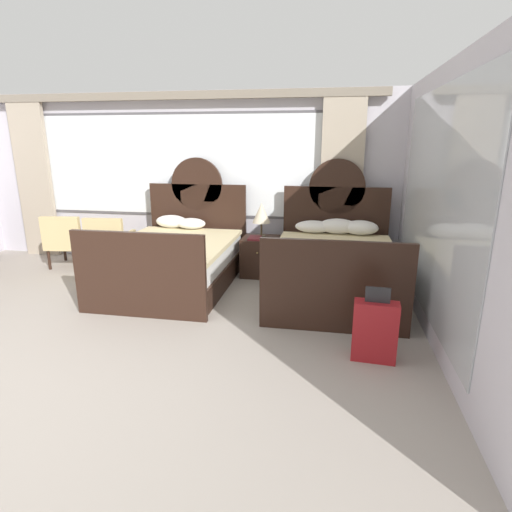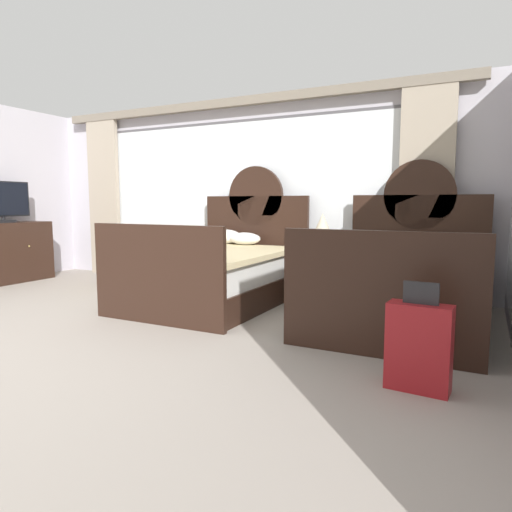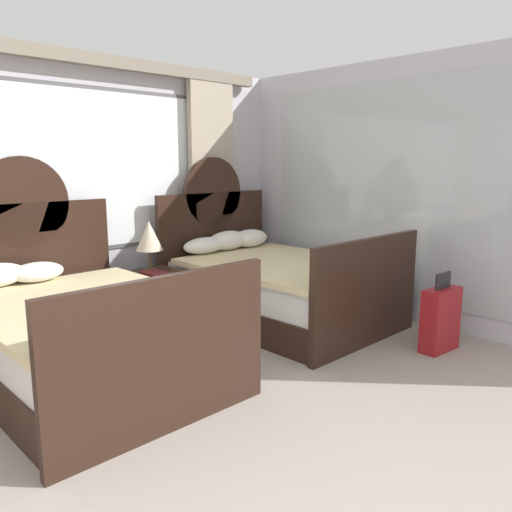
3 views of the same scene
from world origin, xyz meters
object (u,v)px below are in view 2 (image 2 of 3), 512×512
(table_lamp_on_nightstand, at_px, (322,226))
(bed_near_mirror, at_px, (402,286))
(nightstand_between_beds, at_px, (320,278))
(armchair_by_window_left, at_px, (160,256))
(armchair_by_window_centre, at_px, (122,253))
(tv_flatscreen, at_px, (3,201))
(book_on_nightstand, at_px, (312,254))
(suitcase_on_floor, at_px, (419,347))
(bed_near_window, at_px, (217,272))

(table_lamp_on_nightstand, bearing_deg, bed_near_mirror, -33.27)
(nightstand_between_beds, height_order, armchair_by_window_left, armchair_by_window_left)
(nightstand_between_beds, xyz_separation_m, armchair_by_window_centre, (-3.09, -0.13, 0.17))
(bed_near_mirror, bearing_deg, tv_flatscreen, -177.13)
(tv_flatscreen, relative_size, armchair_by_window_left, 1.02)
(table_lamp_on_nightstand, distance_m, book_on_nightstand, 0.39)
(table_lamp_on_nightstand, distance_m, suitcase_on_floor, 2.86)
(bed_near_mirror, distance_m, nightstand_between_beds, 1.26)
(table_lamp_on_nightstand, bearing_deg, suitcase_on_floor, -58.61)
(book_on_nightstand, bearing_deg, armchair_by_window_centre, -179.49)
(bed_near_mirror, height_order, book_on_nightstand, bed_near_mirror)
(tv_flatscreen, height_order, suitcase_on_floor, tv_flatscreen)
(armchair_by_window_centre, bearing_deg, armchair_by_window_left, -0.03)
(book_on_nightstand, distance_m, armchair_by_window_left, 2.30)
(bed_near_window, distance_m, tv_flatscreen, 3.67)
(armchair_by_window_left, bearing_deg, nightstand_between_beds, 3.24)
(armchair_by_window_left, bearing_deg, bed_near_mirror, -8.29)
(bed_near_window, xyz_separation_m, armchair_by_window_centre, (-2.00, 0.52, 0.09))
(bed_near_mirror, relative_size, nightstand_between_beds, 3.89)
(nightstand_between_beds, relative_size, book_on_nightstand, 2.20)
(armchair_by_window_centre, xyz_separation_m, suitcase_on_floor, (4.54, -2.17, -0.16))
(armchair_by_window_left, xyz_separation_m, suitcase_on_floor, (3.82, -2.17, -0.16))
(table_lamp_on_nightstand, xyz_separation_m, armchair_by_window_centre, (-3.09, -0.21, -0.47))
(book_on_nightstand, bearing_deg, tv_flatscreen, -169.88)
(bed_near_mirror, xyz_separation_m, suitcase_on_floor, (0.37, -1.67, -0.09))
(book_on_nightstand, xyz_separation_m, armchair_by_window_centre, (-3.02, -0.03, -0.13))
(bed_near_window, xyz_separation_m, armchair_by_window_left, (-1.28, 0.52, 0.09))
(bed_near_window, xyz_separation_m, tv_flatscreen, (-3.56, -0.27, 0.86))
(bed_near_window, xyz_separation_m, table_lamp_on_nightstand, (1.09, 0.73, 0.56))
(bed_near_window, xyz_separation_m, suitcase_on_floor, (2.54, -1.65, -0.08))
(nightstand_between_beds, height_order, book_on_nightstand, book_on_nightstand)
(nightstand_between_beds, height_order, suitcase_on_floor, suitcase_on_floor)
(suitcase_on_floor, bearing_deg, bed_near_window, 146.94)
(table_lamp_on_nightstand, xyz_separation_m, tv_flatscreen, (-4.65, -1.00, 0.30))
(book_on_nightstand, relative_size, armchair_by_window_left, 0.31)
(nightstand_between_beds, relative_size, table_lamp_on_nightstand, 1.13)
(bed_near_window, distance_m, nightstand_between_beds, 1.27)
(book_on_nightstand, bearing_deg, bed_near_window, -151.81)
(tv_flatscreen, relative_size, suitcase_on_floor, 1.21)
(nightstand_between_beds, bearing_deg, book_on_nightstand, -121.70)
(armchair_by_window_left, height_order, suitcase_on_floor, armchair_by_window_left)
(bed_near_window, bearing_deg, book_on_nightstand, 28.19)
(armchair_by_window_left, bearing_deg, tv_flatscreen, -160.88)
(tv_flatscreen, xyz_separation_m, armchair_by_window_left, (2.28, 0.79, -0.78))
(bed_near_mirror, xyz_separation_m, nightstand_between_beds, (-1.08, 0.64, -0.09))
(bed_near_mirror, bearing_deg, bed_near_window, -179.55)
(book_on_nightstand, bearing_deg, suitcase_on_floor, -55.38)
(bed_near_window, height_order, tv_flatscreen, bed_near_window)
(bed_near_window, distance_m, book_on_nightstand, 1.18)
(tv_flatscreen, xyz_separation_m, armchair_by_window_centre, (1.56, 0.79, -0.78))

